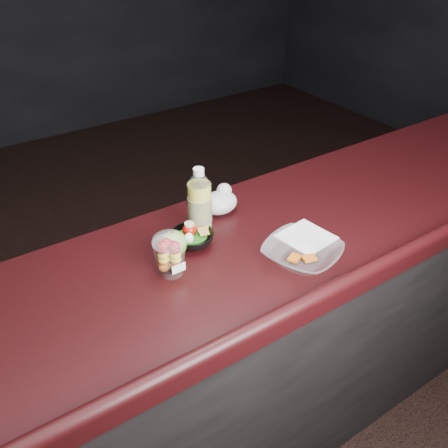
{
  "coord_description": "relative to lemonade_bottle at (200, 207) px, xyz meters",
  "views": [
    {
      "loc": [
        -0.68,
        -0.8,
        2.0
      ],
      "look_at": [
        0.09,
        0.34,
        1.1
      ],
      "focal_mm": 40.0,
      "sensor_mm": 36.0,
      "label": 1
    }
  ],
  "objects": [
    {
      "name": "room_shell",
      "position": [
        -0.06,
        -0.44,
        0.71
      ],
      "size": [
        8.0,
        8.0,
        8.0
      ],
      "color": "black",
      "rests_on": "ground"
    },
    {
      "name": "takeout_bowl",
      "position": [
        0.18,
        -0.32,
        -0.08
      ],
      "size": [
        0.31,
        0.31,
        0.06
      ],
      "rotation": [
        0.0,
        0.0,
        0.35
      ],
      "color": "silver",
      "rests_on": "counter"
    },
    {
      "name": "green_apple",
      "position": [
        -0.14,
        -0.06,
        -0.06
      ],
      "size": [
        0.09,
        0.09,
        0.09
      ],
      "color": "#428F10",
      "rests_on": "counter"
    },
    {
      "name": "plastic_bag",
      "position": [
        0.14,
        0.08,
        -0.06
      ],
      "size": [
        0.14,
        0.11,
        0.1
      ],
      "color": "silver",
      "rests_on": "counter"
    },
    {
      "name": "lemonade_bottle",
      "position": [
        0.0,
        0.0,
        0.0
      ],
      "size": [
        0.08,
        0.08,
        0.25
      ],
      "color": "yellow",
      "rests_on": "counter"
    },
    {
      "name": "paper_napkin",
      "position": [
        0.28,
        -0.23,
        -0.1
      ],
      "size": [
        0.18,
        0.18,
        0.0
      ],
      "primitive_type": "cube",
      "rotation": [
        0.0,
        0.0,
        0.13
      ],
      "color": "white",
      "rests_on": "counter"
    },
    {
      "name": "snack_bowl",
      "position": [
        -0.06,
        -0.04,
        -0.08
      ],
      "size": [
        0.16,
        0.16,
        0.08
      ],
      "rotation": [
        0.0,
        0.0,
        -0.11
      ],
      "color": "black",
      "rests_on": "counter"
    },
    {
      "name": "fruit_cup",
      "position": [
        -0.19,
        -0.14,
        -0.03
      ],
      "size": [
        0.11,
        0.11,
        0.15
      ],
      "color": "white",
      "rests_on": "counter"
    },
    {
      "name": "counter",
      "position": [
        -0.06,
        -0.14,
        -0.61
      ],
      "size": [
        4.06,
        0.71,
        1.02
      ],
      "color": "black",
      "rests_on": "ground"
    }
  ]
}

